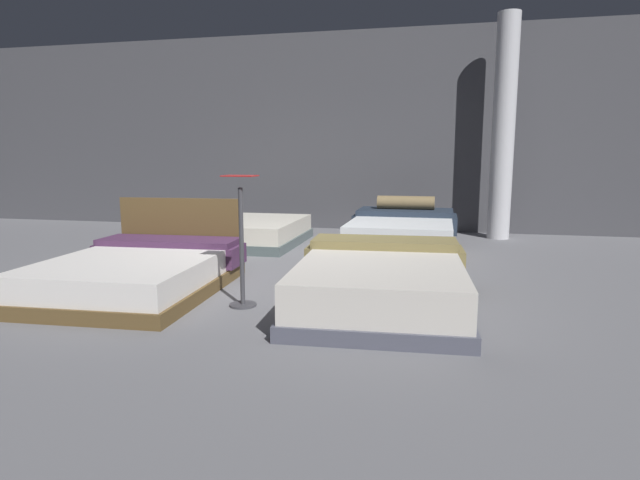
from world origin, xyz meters
TOP-DOWN VIEW (x-y plane):
  - ground_plane at (0.00, 0.00)m, footprint 18.00×18.00m
  - showroom_back_wall at (0.00, 3.82)m, footprint 18.00×0.06m
  - bed_0 at (-1.18, -1.10)m, footprint 1.67×2.15m
  - bed_1 at (1.19, -1.14)m, footprint 1.59×2.11m
  - bed_2 at (-1.15, 1.81)m, footprint 1.62×1.94m
  - bed_3 at (1.19, 1.84)m, footprint 1.55×2.14m
  - price_sign at (0.00, -1.38)m, footprint 0.28×0.24m
  - support_pillar at (2.65, 3.21)m, footprint 0.35×0.35m

SIDE VIEW (x-z plane):
  - ground_plane at x=0.00m, z-range -0.02..0.00m
  - bed_2 at x=-1.15m, z-range 0.00..0.37m
  - bed_0 at x=-1.18m, z-range -0.23..0.62m
  - bed_1 at x=1.19m, z-range -0.03..0.47m
  - bed_3 at x=1.19m, z-range -0.12..0.60m
  - price_sign at x=0.00m, z-range -0.12..1.03m
  - showroom_back_wall at x=0.00m, z-range 0.00..3.50m
  - support_pillar at x=2.65m, z-range 0.00..3.50m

